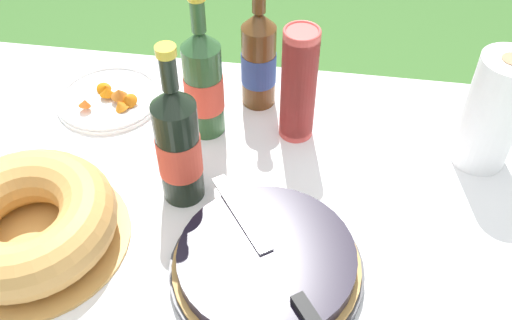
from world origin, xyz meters
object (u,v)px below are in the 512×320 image
serving_knife (275,265)px  snack_plate_near (110,98)px  juice_bottle_red (178,145)px  cider_bottle_amber (259,59)px  bundt_cake (26,222)px  berry_tart (266,264)px  cup_stack (299,85)px  cider_bottle_green (203,83)px  paper_towel_roll (493,112)px

serving_knife → snack_plate_near: 0.61m
juice_bottle_red → cider_bottle_amber: bearing=71.4°
bundt_cake → cider_bottle_amber: (0.34, 0.45, 0.06)m
berry_tart → juice_bottle_red: juice_bottle_red is taller
cup_stack → bundt_cake: bearing=-140.4°
cider_bottle_green → cider_bottle_amber: 0.15m
serving_knife → snack_plate_near: size_ratio=1.34×
serving_knife → snack_plate_near: (-0.43, 0.43, -0.05)m
bundt_cake → snack_plate_near: bundt_cake is taller
cup_stack → juice_bottle_red: juice_bottle_red is taller
berry_tart → cider_bottle_amber: cider_bottle_amber is taller
cider_bottle_green → paper_towel_roll: (0.57, -0.01, -0.00)m
bundt_cake → cider_bottle_green: (0.24, 0.34, 0.07)m
bundt_cake → snack_plate_near: size_ratio=1.46×
snack_plate_near → serving_knife: bearing=-44.7°
cup_stack → berry_tart: bearing=-92.0°
serving_knife → bundt_cake: bundt_cake is taller
serving_knife → cup_stack: size_ratio=1.25×
juice_bottle_red → paper_towel_roll: size_ratio=1.37×
berry_tart → cider_bottle_green: size_ratio=1.02×
cider_bottle_amber → serving_knife: bearing=-78.4°
cup_stack → cider_bottle_green: 0.19m
cup_stack → cider_bottle_green: bearing=-175.3°
berry_tart → snack_plate_near: bearing=135.8°
berry_tart → juice_bottle_red: size_ratio=0.99×
berry_tart → snack_plate_near: (-0.41, 0.40, -0.02)m
berry_tart → bundt_cake: (-0.42, 0.01, 0.02)m
juice_bottle_red → bundt_cake: bearing=-147.3°
serving_knife → cup_stack: cup_stack is taller
bundt_cake → cider_bottle_amber: 0.57m
berry_tart → cider_bottle_green: bearing=117.1°
cider_bottle_green → paper_towel_roll: 0.57m
paper_towel_roll → cider_bottle_green: bearing=179.4°
serving_knife → paper_towel_roll: bearing=-81.5°
cider_bottle_green → juice_bottle_red: bearing=-91.2°
juice_bottle_red → paper_towel_roll: bearing=17.9°
serving_knife → cider_bottle_green: bearing=-8.5°
serving_knife → cup_stack: bearing=-35.6°
cider_bottle_amber → cider_bottle_green: bearing=-131.5°
cider_bottle_green → snack_plate_near: (-0.24, 0.05, -0.11)m
paper_towel_roll → bundt_cake: bearing=-157.4°
serving_knife → cider_bottle_amber: (-0.10, 0.48, 0.05)m
cider_bottle_amber → paper_towel_roll: (0.47, -0.12, 0.01)m
cup_stack → juice_bottle_red: size_ratio=0.76×
berry_tart → serving_knife: serving_knife is taller
cider_bottle_amber → juice_bottle_red: bearing=-108.6°
cider_bottle_green → snack_plate_near: bearing=166.9°
cider_bottle_amber → juice_bottle_red: (-0.10, -0.30, 0.01)m
serving_knife → cider_bottle_green: cider_bottle_green is taller
berry_tart → cider_bottle_green: 0.40m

